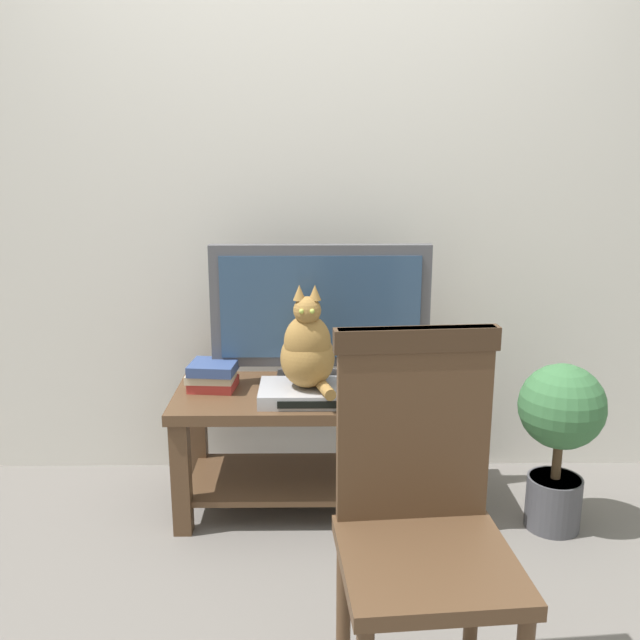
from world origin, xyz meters
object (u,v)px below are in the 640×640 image
(cat, at_px, (307,350))
(media_box, at_px, (307,393))
(tv_stand, at_px, (320,428))
(book_stack, at_px, (212,375))
(wooden_chair, at_px, (419,507))
(potted_plant, at_px, (559,428))
(tv, at_px, (320,312))

(cat, bearing_deg, media_box, 95.79)
(tv_stand, xyz_separation_m, cat, (-0.05, -0.10, 0.36))
(tv_stand, bearing_deg, book_stack, 175.64)
(cat, height_order, wooden_chair, wooden_chair)
(book_stack, height_order, potted_plant, potted_plant)
(tv_stand, relative_size, wooden_chair, 1.14)
(book_stack, xyz_separation_m, potted_plant, (1.35, -0.22, -0.15))
(potted_plant, bearing_deg, book_stack, 170.91)
(media_box, height_order, book_stack, book_stack)
(cat, bearing_deg, potted_plant, -4.66)
(media_box, relative_size, cat, 0.92)
(media_box, distance_m, wooden_chair, 1.02)
(media_box, distance_m, cat, 0.18)
(potted_plant, bearing_deg, wooden_chair, -127.21)
(book_stack, bearing_deg, tv, 8.23)
(media_box, xyz_separation_m, book_stack, (-0.39, 0.13, 0.03))
(tv, relative_size, potted_plant, 1.33)
(tv, distance_m, cat, 0.23)
(tv_stand, bearing_deg, tv, 89.98)
(wooden_chair, distance_m, book_stack, 1.30)
(tv, bearing_deg, wooden_chair, -78.52)
(wooden_chair, height_order, potted_plant, wooden_chair)
(media_box, xyz_separation_m, cat, (0.00, -0.01, 0.18))
(tv_stand, height_order, potted_plant, potted_plant)
(potted_plant, bearing_deg, cat, 175.34)
(tv_stand, xyz_separation_m, book_stack, (-0.44, 0.03, 0.22))
(wooden_chair, bearing_deg, tv, 101.48)
(media_box, bearing_deg, wooden_chair, -73.56)
(media_box, bearing_deg, potted_plant, -5.36)
(tv, height_order, wooden_chair, tv)
(tv_stand, xyz_separation_m, wooden_chair, (0.24, -1.07, 0.24))
(wooden_chair, xyz_separation_m, book_stack, (-0.68, 1.11, -0.03))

